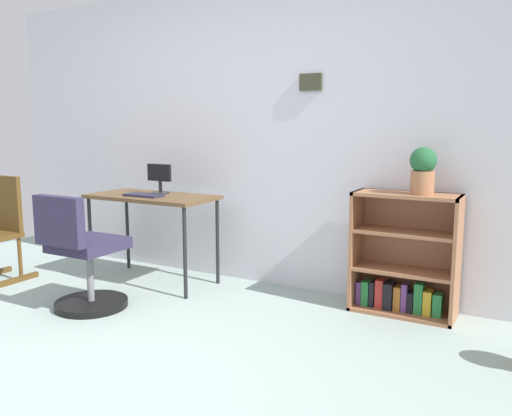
{
  "coord_description": "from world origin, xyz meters",
  "views": [
    {
      "loc": [
        2.22,
        -1.72,
        1.32
      ],
      "look_at": [
        0.47,
        1.45,
        0.75
      ],
      "focal_mm": 37.1,
      "sensor_mm": 36.0,
      "label": 1
    }
  ],
  "objects_px": {
    "keyboard": "(144,195)",
    "office_chair": "(83,260)",
    "bookshelf_low": "(404,260)",
    "potted_plant_on_shelf": "(423,170)",
    "desk": "(152,203)",
    "monitor": "(160,179)"
  },
  "relations": [
    {
      "from": "monitor",
      "to": "potted_plant_on_shelf",
      "type": "xyz_separation_m",
      "value": [
        2.13,
        0.13,
        0.15
      ]
    },
    {
      "from": "monitor",
      "to": "office_chair",
      "type": "relative_size",
      "value": 0.29
    },
    {
      "from": "office_chair",
      "to": "monitor",
      "type": "bearing_deg",
      "value": 90.43
    },
    {
      "from": "keyboard",
      "to": "office_chair",
      "type": "bearing_deg",
      "value": -88.99
    },
    {
      "from": "monitor",
      "to": "office_chair",
      "type": "bearing_deg",
      "value": -89.57
    },
    {
      "from": "bookshelf_low",
      "to": "potted_plant_on_shelf",
      "type": "height_order",
      "value": "potted_plant_on_shelf"
    },
    {
      "from": "office_chair",
      "to": "potted_plant_on_shelf",
      "type": "xyz_separation_m",
      "value": [
        2.12,
        1.02,
        0.66
      ]
    },
    {
      "from": "office_chair",
      "to": "bookshelf_low",
      "type": "bearing_deg",
      "value": 28.03
    },
    {
      "from": "office_chair",
      "to": "bookshelf_low",
      "type": "relative_size",
      "value": 0.99
    },
    {
      "from": "bookshelf_low",
      "to": "potted_plant_on_shelf",
      "type": "xyz_separation_m",
      "value": [
        0.11,
        -0.05,
        0.65
      ]
    },
    {
      "from": "desk",
      "to": "keyboard",
      "type": "distance_m",
      "value": 0.12
    },
    {
      "from": "monitor",
      "to": "bookshelf_low",
      "type": "height_order",
      "value": "monitor"
    },
    {
      "from": "desk",
      "to": "potted_plant_on_shelf",
      "type": "bearing_deg",
      "value": 6.4
    },
    {
      "from": "keyboard",
      "to": "bookshelf_low",
      "type": "xyz_separation_m",
      "value": [
        2.03,
        0.39,
        -0.38
      ]
    },
    {
      "from": "bookshelf_low",
      "to": "potted_plant_on_shelf",
      "type": "bearing_deg",
      "value": -26.98
    },
    {
      "from": "office_chair",
      "to": "bookshelf_low",
      "type": "distance_m",
      "value": 2.28
    },
    {
      "from": "desk",
      "to": "potted_plant_on_shelf",
      "type": "xyz_separation_m",
      "value": [
        2.13,
        0.24,
        0.34
      ]
    },
    {
      "from": "monitor",
      "to": "bookshelf_low",
      "type": "distance_m",
      "value": 2.09
    },
    {
      "from": "keyboard",
      "to": "office_chair",
      "type": "distance_m",
      "value": 0.79
    },
    {
      "from": "office_chair",
      "to": "bookshelf_low",
      "type": "xyz_separation_m",
      "value": [
        2.02,
        1.07,
        0.01
      ]
    },
    {
      "from": "keyboard",
      "to": "desk",
      "type": "bearing_deg",
      "value": 86.13
    },
    {
      "from": "potted_plant_on_shelf",
      "to": "keyboard",
      "type": "bearing_deg",
      "value": -171.14
    }
  ]
}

